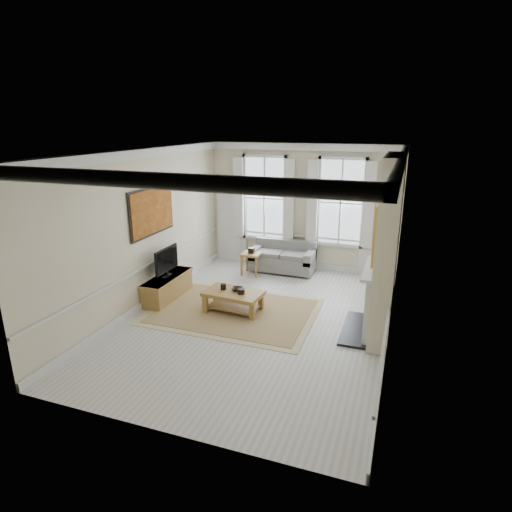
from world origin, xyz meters
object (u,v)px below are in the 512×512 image
at_px(sofa, 283,259).
at_px(coffee_table, 233,295).
at_px(side_table, 252,257).
at_px(tv_stand, 168,287).

bearing_deg(sofa, coffee_table, -95.32).
bearing_deg(coffee_table, side_table, 105.64).
height_order(coffee_table, tv_stand, tv_stand).
distance_m(side_table, coffee_table, 2.41).
relative_size(coffee_table, tv_stand, 0.85).
height_order(side_table, tv_stand, side_table).
bearing_deg(sofa, side_table, -142.72).
height_order(sofa, tv_stand, sofa).
distance_m(sofa, coffee_table, 2.93).
relative_size(side_table, coffee_table, 0.46).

